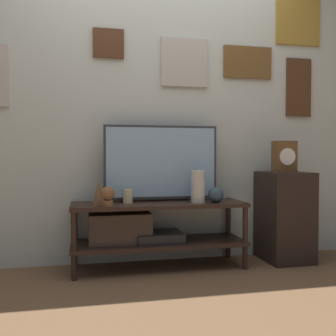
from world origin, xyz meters
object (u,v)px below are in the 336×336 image
Objects in this scene: vase_slim_bronze at (99,192)px; decorative_bust at (108,195)px; television at (161,162)px; vase_round_glass at (216,195)px; mantel_clock at (284,157)px; vase_tall_ceramic at (198,187)px; candle_jar at (128,196)px.

vase_slim_bronze reaches higher than decorative_bust.
television reaches higher than decorative_bust.
decorative_bust is (-0.83, -0.06, 0.02)m from vase_round_glass.
decorative_bust is 0.56× the size of mantel_clock.
vase_slim_bronze is at bearing -179.63° from mantel_clock.
mantel_clock is at bearing 5.82° from vase_round_glass.
television is 3.66× the size of vase_tall_ceramic.
vase_slim_bronze is 0.75× the size of mantel_clock.
vase_round_glass is at bearing -6.00° from vase_tall_ceramic.
candle_jar is at bearing 44.95° from decorative_bust.
vase_slim_bronze is 1.78× the size of candle_jar.
television is at bearing 15.01° from vase_slim_bronze.
vase_slim_bronze is 0.89m from vase_round_glass.
decorative_bust is (0.06, -0.11, -0.01)m from vase_slim_bronze.
mantel_clock is at bearing 3.65° from vase_tall_ceramic.
vase_slim_bronze is at bearing 177.08° from vase_tall_ceramic.
television is 1.01m from mantel_clock.
television reaches higher than vase_tall_ceramic.
vase_slim_bronze is (-0.50, -0.13, -0.21)m from television.
vase_slim_bronze reaches higher than vase_round_glass.
mantel_clock is (0.61, 0.06, 0.30)m from vase_round_glass.
decorative_bust is at bearing -176.07° from vase_round_glass.
vase_tall_ceramic is at bearing -2.92° from vase_slim_bronze.
decorative_bust is at bearing -175.27° from mantel_clock.
television reaches higher than vase_round_glass.
television is 0.56m from vase_slim_bronze.
decorative_bust is at bearing -135.05° from candle_jar.
vase_tall_ceramic is at bearing -34.23° from television.
television is 0.50m from vase_round_glass.
decorative_bust is (-0.44, -0.24, -0.23)m from television.
decorative_bust is at bearing -150.87° from television.
vase_round_glass is at bearing 3.93° from decorative_bust.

